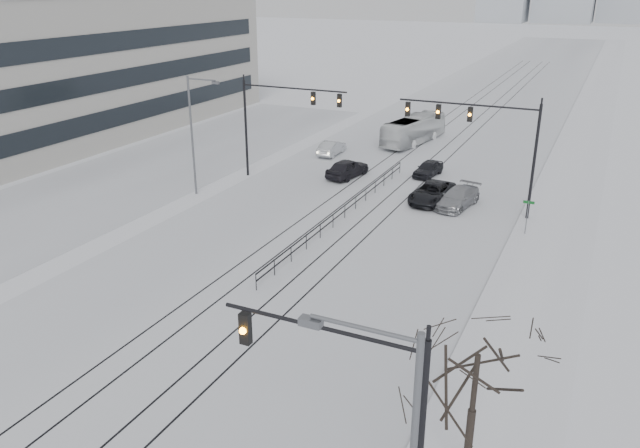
# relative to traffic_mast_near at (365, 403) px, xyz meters

# --- Properties ---
(road) EXTENTS (22.00, 260.00, 0.02)m
(road) POSITION_rel_traffic_mast_near_xyz_m (-10.79, 54.00, -4.55)
(road) COLOR silver
(road) RESTS_ON ground
(sidewalk_east) EXTENTS (5.00, 260.00, 0.16)m
(sidewalk_east) POSITION_rel_traffic_mast_near_xyz_m (2.71, 54.00, -4.48)
(sidewalk_east) COLOR silver
(sidewalk_east) RESTS_ON ground
(curb) EXTENTS (0.10, 260.00, 0.12)m
(curb) POSITION_rel_traffic_mast_near_xyz_m (0.26, 54.00, -4.50)
(curb) COLOR gray
(curb) RESTS_ON ground
(parking_strip) EXTENTS (14.00, 60.00, 0.03)m
(parking_strip) POSITION_rel_traffic_mast_near_xyz_m (-30.79, 29.00, -4.55)
(parking_strip) COLOR silver
(parking_strip) RESTS_ON ground
(tram_rails) EXTENTS (5.30, 180.00, 0.01)m
(tram_rails) POSITION_rel_traffic_mast_near_xyz_m (-10.79, 34.00, -4.54)
(tram_rails) COLOR black
(tram_rails) RESTS_ON ground
(office_building) EXTENTS (20.20, 62.20, 14.11)m
(office_building) POSITION_rel_traffic_mast_near_xyz_m (-48.76, 29.00, 2.50)
(office_building) COLOR #BCB9B1
(office_building) RESTS_ON ground
(traffic_mast_near) EXTENTS (6.10, 0.37, 7.00)m
(traffic_mast_near) POSITION_rel_traffic_mast_near_xyz_m (0.00, 0.00, 0.00)
(traffic_mast_near) COLOR black
(traffic_mast_near) RESTS_ON ground
(traffic_mast_ne) EXTENTS (9.60, 0.37, 8.00)m
(traffic_mast_ne) POSITION_rel_traffic_mast_near_xyz_m (-2.64, 29.00, 1.20)
(traffic_mast_ne) COLOR black
(traffic_mast_ne) RESTS_ON ground
(traffic_mast_nw) EXTENTS (9.10, 0.37, 8.00)m
(traffic_mast_nw) POSITION_rel_traffic_mast_near_xyz_m (-19.31, 30.00, 1.01)
(traffic_mast_nw) COLOR black
(traffic_mast_nw) RESTS_ON ground
(street_light_west) EXTENTS (2.73, 0.25, 9.00)m
(street_light_west) POSITION_rel_traffic_mast_near_xyz_m (-22.99, 24.00, 0.65)
(street_light_west) COLOR #595B60
(street_light_west) RESTS_ON ground
(bare_tree) EXTENTS (4.40, 4.40, 6.10)m
(bare_tree) POSITION_rel_traffic_mast_near_xyz_m (2.41, 3.00, -0.07)
(bare_tree) COLOR black
(bare_tree) RESTS_ON ground
(median_fence) EXTENTS (0.06, 24.00, 1.00)m
(median_fence) POSITION_rel_traffic_mast_near_xyz_m (-10.79, 24.00, -4.04)
(median_fence) COLOR black
(median_fence) RESTS_ON ground
(street_sign) EXTENTS (0.70, 0.06, 2.40)m
(street_sign) POSITION_rel_traffic_mast_near_xyz_m (1.01, 26.00, -2.96)
(street_sign) COLOR #595B60
(street_sign) RESTS_ON ground
(sedan_sb_inner) EXTENTS (2.60, 4.85, 1.57)m
(sedan_sb_inner) POSITION_rel_traffic_mast_near_xyz_m (-14.39, 32.99, -3.78)
(sedan_sb_inner) COLOR black
(sedan_sb_inner) RESTS_ON ground
(sedan_sb_outer) EXTENTS (1.52, 4.13, 1.35)m
(sedan_sb_outer) POSITION_rel_traffic_mast_near_xyz_m (-18.55, 39.00, -3.89)
(sedan_sb_outer) COLOR #B2B6BA
(sedan_sb_outer) RESTS_ON ground
(sedan_nb_front) EXTENTS (2.75, 5.32, 1.43)m
(sedan_nb_front) POSITION_rel_traffic_mast_near_xyz_m (-6.28, 29.92, -3.85)
(sedan_nb_front) COLOR black
(sedan_nb_front) RESTS_ON ground
(sedan_nb_right) EXTENTS (2.78, 5.05, 1.39)m
(sedan_nb_right) POSITION_rel_traffic_mast_near_xyz_m (-4.29, 29.64, -3.87)
(sedan_nb_right) COLOR #919398
(sedan_nb_right) RESTS_ON ground
(sedan_nb_far) EXTENTS (2.00, 3.97, 1.30)m
(sedan_nb_far) POSITION_rel_traffic_mast_near_xyz_m (-8.37, 36.21, -3.91)
(sedan_nb_far) COLOR black
(sedan_nb_far) RESTS_ON ground
(box_truck) EXTENTS (4.08, 10.10, 2.74)m
(box_truck) POSITION_rel_traffic_mast_near_xyz_m (-12.92, 46.69, -3.19)
(box_truck) COLOR silver
(box_truck) RESTS_ON ground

